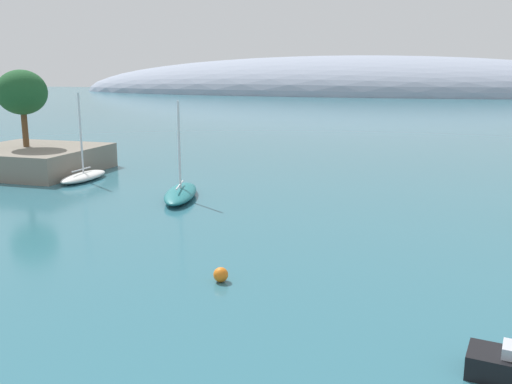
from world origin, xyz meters
TOP-DOWN VIEW (x-y plane):
  - shore_outcrop at (-30.92, 38.59)m, footprint 12.73×11.96m
  - tree_clump_shore at (-31.86, 38.98)m, footprint 5.07×5.07m
  - distant_ridge at (-27.94, 248.89)m, footprint 265.57×79.01m
  - sailboat_teal_near_shore at (-10.99, 31.67)m, footprint 4.55×8.43m
  - sailboat_white_mid_mooring at (-23.11, 35.95)m, footprint 2.35×6.46m
  - mooring_buoy_orange at (-1.21, 15.15)m, footprint 0.75×0.75m

SIDE VIEW (x-z plane):
  - distant_ridge at x=-27.94m, z-range -16.69..16.69m
  - mooring_buoy_orange at x=-1.21m, z-range 0.00..0.75m
  - sailboat_white_mid_mooring at x=-23.11m, z-range -3.69..4.66m
  - sailboat_teal_near_shore at x=-10.99m, z-range -3.49..4.49m
  - shore_outcrop at x=-30.92m, z-range 0.00..2.55m
  - tree_clump_shore at x=-31.86m, z-range 4.17..12.05m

